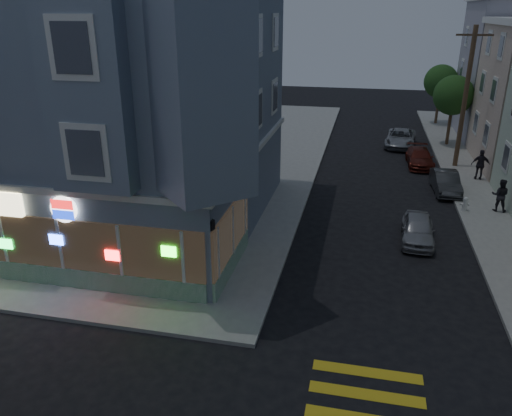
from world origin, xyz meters
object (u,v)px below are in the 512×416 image
(fire_hydrant, at_px, (465,203))
(parked_car_c, at_px, (420,158))
(parked_car_a, at_px, (418,229))
(traffic_signal, at_px, (202,204))
(utility_pole, at_px, (465,96))
(street_tree_near, at_px, (453,95))
(parked_car_d, at_px, (400,138))
(street_tree_far, at_px, (441,82))
(pedestrian_a, at_px, (500,195))
(pedestrian_b, at_px, (481,165))
(parked_car_b, at_px, (446,182))

(fire_hydrant, bearing_deg, parked_car_c, 101.10)
(parked_car_a, relative_size, traffic_signal, 0.65)
(utility_pole, relative_size, traffic_signal, 1.64)
(utility_pole, relative_size, fire_hydrant, 11.93)
(parked_car_a, bearing_deg, street_tree_near, 81.89)
(parked_car_c, xyz_separation_m, traffic_signal, (-9.00, -19.61, 3.27))
(parked_car_c, bearing_deg, parked_car_d, 99.53)
(street_tree_far, bearing_deg, pedestrian_a, -87.93)
(parked_car_c, bearing_deg, pedestrian_b, -40.41)
(pedestrian_a, bearing_deg, street_tree_far, -75.43)
(pedestrian_a, bearing_deg, parked_car_b, -38.54)
(parked_car_d, bearing_deg, fire_hydrant, -72.56)
(pedestrian_a, bearing_deg, parked_car_a, 57.94)
(parked_car_c, height_order, fire_hydrant, parked_car_c)
(street_tree_far, height_order, pedestrian_b, street_tree_far)
(pedestrian_a, height_order, pedestrian_b, pedestrian_b)
(parked_car_c, height_order, traffic_signal, traffic_signal)
(parked_car_c, xyz_separation_m, parked_car_d, (-1.05, 5.20, 0.06))
(street_tree_near, distance_m, street_tree_far, 8.00)
(street_tree_far, height_order, parked_car_b, street_tree_far)
(street_tree_near, distance_m, pedestrian_a, 14.50)
(parked_car_c, bearing_deg, parked_car_a, -96.76)
(parked_car_c, bearing_deg, parked_car_b, -80.57)
(traffic_signal, bearing_deg, parked_car_a, 59.39)
(fire_hydrant, bearing_deg, pedestrian_a, 11.38)
(pedestrian_a, xyz_separation_m, traffic_signal, (-12.35, -11.56, 2.85))
(street_tree_near, bearing_deg, parked_car_b, -97.53)
(street_tree_far, height_order, parked_car_c, street_tree_far)
(pedestrian_a, bearing_deg, traffic_signal, 55.63)
(parked_car_a, xyz_separation_m, parked_car_d, (0.00, 17.71, 0.04))
(fire_hydrant, bearing_deg, traffic_signal, -133.49)
(street_tree_near, xyz_separation_m, parked_car_d, (-3.60, -0.94, -3.28))
(parked_car_b, height_order, fire_hydrant, parked_car_b)
(utility_pole, relative_size, parked_car_a, 2.52)
(parked_car_d, distance_m, traffic_signal, 26.25)
(street_tree_far, xyz_separation_m, parked_car_d, (-3.60, -8.94, -3.28))
(utility_pole, relative_size, street_tree_far, 1.70)
(parked_car_d, height_order, traffic_signal, traffic_signal)
(street_tree_near, relative_size, traffic_signal, 0.96)
(utility_pole, distance_m, parked_car_c, 4.82)
(parked_car_a, xyz_separation_m, traffic_signal, (-7.95, -7.10, 3.25))
(pedestrian_b, height_order, parked_car_d, pedestrian_b)
(parked_car_a, height_order, parked_car_c, parked_car_a)
(parked_car_a, bearing_deg, street_tree_far, 85.12)
(pedestrian_a, xyz_separation_m, parked_car_a, (-4.40, -4.47, -0.41))
(street_tree_far, bearing_deg, parked_car_d, -111.93)
(pedestrian_a, xyz_separation_m, pedestrian_b, (0.00, 5.39, 0.07))
(pedestrian_b, bearing_deg, traffic_signal, 56.64)
(street_tree_near, bearing_deg, parked_car_c, -112.51)
(utility_pole, xyz_separation_m, traffic_signal, (-11.35, -19.75, -0.93))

